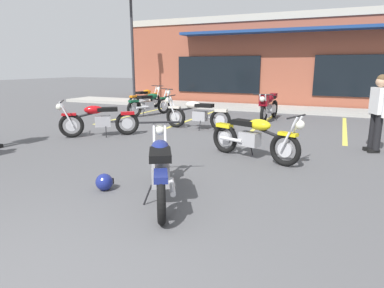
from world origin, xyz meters
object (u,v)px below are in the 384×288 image
object	(u,v)px
motorcycle_red_sportbike	(254,137)
helmet_on_pavement	(104,182)
motorcycle_foreground_classic	(161,168)
motorcycle_orange_scrambler	(197,114)
motorcycle_cream_vintage	(269,105)
person_by_back_row	(378,109)
motorcycle_blue_standard	(145,98)
parking_lot_lamp_post	(131,36)
motorcycle_silver_naked	(99,119)
motorcycle_green_cafe_racer	(150,103)

from	to	relation	value
motorcycle_red_sportbike	helmet_on_pavement	bearing A→B (deg)	-121.99
motorcycle_foreground_classic	motorcycle_orange_scrambler	bearing A→B (deg)	107.68
motorcycle_red_sportbike	helmet_on_pavement	distance (m)	3.13
motorcycle_cream_vintage	person_by_back_row	world-z (taller)	person_by_back_row
helmet_on_pavement	motorcycle_blue_standard	bearing A→B (deg)	117.85
person_by_back_row	parking_lot_lamp_post	bearing A→B (deg)	151.89
motorcycle_silver_naked	motorcycle_cream_vintage	xyz separation A→B (m)	(3.63, 4.47, 0.07)
motorcycle_blue_standard	helmet_on_pavement	bearing A→B (deg)	-62.15
motorcycle_orange_scrambler	helmet_on_pavement	distance (m)	5.31
motorcycle_red_sportbike	motorcycle_blue_standard	world-z (taller)	same
motorcycle_blue_standard	motorcycle_cream_vintage	xyz separation A→B (m)	(5.66, -1.22, 0.07)
motorcycle_orange_scrambler	person_by_back_row	world-z (taller)	person_by_back_row
helmet_on_pavement	parking_lot_lamp_post	size ratio (longest dim) A/B	0.05
person_by_back_row	motorcycle_blue_standard	bearing A→B (deg)	151.86
motorcycle_orange_scrambler	parking_lot_lamp_post	xyz separation A→B (m)	(-5.00, 4.19, 2.70)
motorcycle_foreground_classic	motorcycle_blue_standard	xyz separation A→B (m)	(-5.68, 8.89, 0.00)
motorcycle_blue_standard	person_by_back_row	xyz separation A→B (m)	(8.64, -4.62, 0.49)
motorcycle_orange_scrambler	motorcycle_cream_vintage	size ratio (longest dim) A/B	1.00
motorcycle_blue_standard	motorcycle_red_sportbike	bearing A→B (deg)	-44.62
person_by_back_row	helmet_on_pavement	bearing A→B (deg)	-132.38
motorcycle_foreground_classic	person_by_back_row	world-z (taller)	person_by_back_row
parking_lot_lamp_post	person_by_back_row	bearing A→B (deg)	-28.11
motorcycle_orange_scrambler	helmet_on_pavement	size ratio (longest dim) A/B	8.10
motorcycle_red_sportbike	person_by_back_row	distance (m)	2.86
helmet_on_pavement	parking_lot_lamp_post	xyz separation A→B (m)	(-5.70, 9.44, 3.04)
motorcycle_foreground_classic	motorcycle_blue_standard	world-z (taller)	same
motorcycle_red_sportbike	motorcycle_silver_naked	bearing A→B (deg)	172.28
motorcycle_blue_standard	parking_lot_lamp_post	size ratio (longest dim) A/B	0.43
parking_lot_lamp_post	motorcycle_red_sportbike	bearing A→B (deg)	-42.77
motorcycle_cream_vintage	parking_lot_lamp_post	distance (m)	7.36
motorcycle_cream_vintage	motorcycle_blue_standard	bearing A→B (deg)	167.79
motorcycle_blue_standard	motorcycle_foreground_classic	bearing A→B (deg)	-57.44
motorcycle_foreground_classic	motorcycle_green_cafe_racer	bearing A→B (deg)	121.64
person_by_back_row	helmet_on_pavement	xyz separation A→B (m)	(-3.92, -4.30, -0.82)
parking_lot_lamp_post	motorcycle_green_cafe_racer	bearing A→B (deg)	-44.94
motorcycle_orange_scrambler	person_by_back_row	bearing A→B (deg)	-11.63
motorcycle_red_sportbike	motorcycle_green_cafe_racer	size ratio (longest dim) A/B	1.00
motorcycle_red_sportbike	motorcycle_green_cafe_racer	xyz separation A→B (m)	(-5.10, 4.56, 0.00)
helmet_on_pavement	motorcycle_cream_vintage	bearing A→B (deg)	83.00
motorcycle_silver_naked	motorcycle_blue_standard	xyz separation A→B (m)	(-2.03, 5.69, 0.00)
motorcycle_green_cafe_racer	motorcycle_orange_scrambler	distance (m)	3.37
motorcycle_green_cafe_racer	helmet_on_pavement	world-z (taller)	motorcycle_green_cafe_racer
motorcycle_orange_scrambler	parking_lot_lamp_post	bearing A→B (deg)	140.04
motorcycle_red_sportbike	parking_lot_lamp_post	size ratio (longest dim) A/B	0.41
motorcycle_green_cafe_racer	motorcycle_orange_scrambler	world-z (taller)	same
motorcycle_red_sportbike	motorcycle_orange_scrambler	xyz separation A→B (m)	(-2.35, 2.61, 0.00)
motorcycle_cream_vintage	motorcycle_green_cafe_racer	bearing A→B (deg)	-173.54
motorcycle_blue_standard	helmet_on_pavement	distance (m)	10.09
motorcycle_silver_naked	motorcycle_orange_scrambler	xyz separation A→B (m)	(1.98, 2.02, 0.00)
motorcycle_blue_standard	motorcycle_green_cafe_racer	distance (m)	2.13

